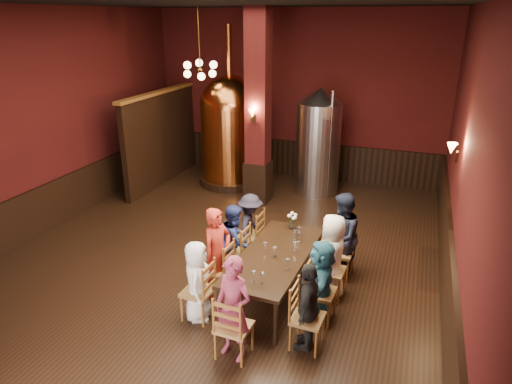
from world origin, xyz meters
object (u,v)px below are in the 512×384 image
(steel_vessel, at_px, (318,142))
(person_2, at_px, (235,241))
(rose_vase, at_px, (292,218))
(person_1, at_px, (218,253))
(copper_kettle, at_px, (231,129))
(dining_table, at_px, (275,258))
(person_0, at_px, (197,281))

(steel_vessel, bearing_deg, person_2, -95.31)
(rose_vase, bearing_deg, steel_vessel, 96.16)
(person_1, xyz_separation_m, person_2, (0.03, 0.66, -0.10))
(copper_kettle, bearing_deg, steel_vessel, 2.27)
(steel_vessel, bearing_deg, person_1, -94.95)
(dining_table, relative_size, rose_vase, 7.88)
(person_1, relative_size, rose_vase, 4.91)
(person_0, relative_size, steel_vessel, 0.47)
(dining_table, xyz_separation_m, copper_kettle, (-2.76, 4.75, 0.81))
(dining_table, height_order, copper_kettle, copper_kettle)
(person_0, relative_size, person_1, 0.83)
(dining_table, relative_size, person_2, 1.84)
(dining_table, distance_m, copper_kettle, 5.55)
(person_1, bearing_deg, dining_table, -50.90)
(rose_vase, bearing_deg, person_2, -142.63)
(person_2, bearing_deg, copper_kettle, 9.58)
(person_0, xyz_separation_m, rose_vase, (0.89, 1.96, 0.32))
(rose_vase, bearing_deg, person_1, -123.60)
(person_1, relative_size, copper_kettle, 0.37)
(copper_kettle, bearing_deg, dining_table, -59.90)
(copper_kettle, distance_m, rose_vase, 4.69)
(person_2, distance_m, copper_kettle, 4.86)
(person_2, distance_m, rose_vase, 1.09)
(person_0, height_order, steel_vessel, steel_vessel)
(copper_kettle, bearing_deg, rose_vase, -53.75)
(steel_vessel, bearing_deg, dining_table, -85.06)
(person_1, distance_m, steel_vessel, 5.19)
(person_0, bearing_deg, person_1, -20.00)
(person_0, height_order, copper_kettle, copper_kettle)
(dining_table, height_order, person_0, person_0)
(person_0, relative_size, rose_vase, 4.08)
(copper_kettle, bearing_deg, person_2, -66.36)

